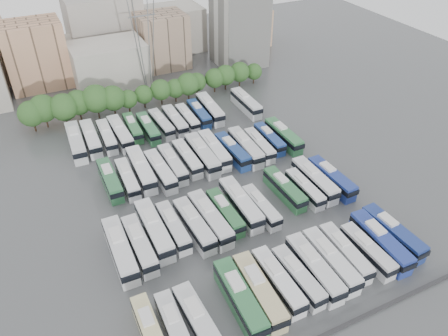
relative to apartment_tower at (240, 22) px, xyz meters
name	(u,v)px	position (x,y,z in m)	size (l,w,h in m)	color
ground	(220,199)	(-34.00, -58.00, -13.00)	(220.00, 220.00, 0.00)	#424447
parapet	(323,336)	(-34.00, -91.00, -12.75)	(56.00, 0.50, 0.50)	#2D2D30
tree_line	(134,94)	(-38.34, -15.92, -8.41)	(65.39, 8.11, 8.85)	black
city_buildings	(94,45)	(-41.46, 13.86, -5.13)	(102.00, 35.00, 20.00)	#9E998E
apartment_tower	(240,22)	(0.00, 0.00, 0.00)	(14.00, 14.00, 26.00)	silver
electricity_pylon	(143,26)	(-32.00, -8.00, 5.66)	(9.00, 6.91, 33.83)	slate
bus_r0_s0	(151,332)	(-55.45, -81.06, -11.26)	(2.57, 11.35, 3.55)	beige
bus_r0_s1	(175,329)	(-52.30, -82.10, -11.22)	(2.80, 11.59, 3.62)	silver
bus_r0_s2	(199,324)	(-49.03, -82.91, -11.04)	(3.36, 12.87, 4.00)	silver
bus_r0_s4	(240,298)	(-42.14, -81.67, -10.92)	(3.45, 13.58, 4.23)	#2F6E40
bus_r0_s5	(259,291)	(-39.01, -81.76, -10.95)	(3.53, 13.43, 4.18)	#C4B887
bus_r0_s6	(278,281)	(-35.45, -81.28, -11.10)	(2.70, 12.33, 3.87)	silver
bus_r0_s7	(298,277)	(-32.23, -81.83, -11.21)	(2.86, 11.67, 3.64)	silver
bus_r0_s8	(314,268)	(-29.12, -81.63, -10.99)	(3.18, 13.14, 4.10)	silver
bus_r0_s9	(330,261)	(-25.86, -81.45, -11.03)	(3.06, 12.85, 4.01)	silver
bus_r0_s10	(345,253)	(-22.64, -81.00, -11.17)	(3.08, 11.98, 3.73)	silver
bus_r0_s11	(367,251)	(-19.02, -82.21, -11.25)	(2.66, 11.41, 3.57)	silver
bus_r0_s12	(380,242)	(-15.97, -81.75, -10.97)	(3.31, 13.30, 4.14)	navy
bus_r0_s13	(393,233)	(-12.58, -81.06, -11.03)	(3.34, 12.91, 4.02)	navy
bus_r1_s0	(120,250)	(-55.26, -64.87, -10.90)	(3.18, 13.68, 4.28)	silver
bus_r1_s1	(140,245)	(-52.06, -64.95, -11.07)	(2.83, 12.55, 3.93)	silver
bus_r1_s2	(154,230)	(-48.81, -62.78, -10.90)	(3.00, 13.65, 4.28)	silver
bus_r1_s3	(173,227)	(-45.55, -63.28, -11.22)	(2.61, 11.60, 3.63)	silver
bus_r1_s4	(194,225)	(-42.16, -64.58, -11.05)	(3.31, 12.78, 3.98)	silver
bus_r1_s5	(210,219)	(-39.04, -64.40, -10.95)	(3.37, 13.41, 4.18)	silver
bus_r1_s6	(225,212)	(-35.81, -63.72, -11.24)	(2.58, 11.46, 3.59)	#2C673A
bus_r1_s7	(241,204)	(-32.33, -63.17, -10.94)	(3.09, 13.40, 4.19)	silver
bus_r1_s8	(261,207)	(-29.18, -65.20, -11.31)	(2.56, 10.99, 3.44)	silver
bus_r1_s10	(285,189)	(-22.56, -62.70, -11.17)	(2.89, 11.92, 3.72)	#2D693C
bus_r1_s11	(305,189)	(-18.93, -64.22, -11.33)	(2.39, 10.83, 3.40)	silver
bus_r1_s12	(315,180)	(-15.85, -63.06, -11.02)	(2.88, 12.90, 4.04)	silver
bus_r1_s13	(331,178)	(-12.45, -63.98, -11.07)	(3.17, 12.63, 3.94)	navy
bus_r2_s1	(110,180)	(-52.15, -45.29, -11.13)	(2.72, 12.16, 3.81)	#2E6C41
bus_r2_s2	(128,179)	(-48.90, -46.40, -11.22)	(2.82, 11.60, 3.62)	silver
bus_r2_s3	(141,169)	(-45.60, -44.90, -10.91)	(3.31, 13.66, 4.26)	silver
bus_r2_s4	(160,171)	(-42.21, -46.90, -11.07)	(3.14, 12.61, 3.93)	silver
bus_r2_s5	(173,164)	(-39.10, -45.64, -11.14)	(2.66, 12.07, 3.79)	silver
bus_r2_s6	(187,158)	(-35.57, -44.90, -11.19)	(2.60, 11.78, 3.69)	silver
bus_r2_s7	(202,155)	(-32.32, -45.43, -10.90)	(3.17, 13.69, 4.28)	silver
bus_r2_s8	(214,150)	(-29.18, -44.74, -11.01)	(3.23, 12.99, 4.05)	silver
bus_r2_s9	(232,151)	(-25.74, -46.63, -11.12)	(3.18, 12.28, 3.82)	navy
bus_r2_s10	(245,147)	(-22.55, -46.72, -10.98)	(3.29, 13.21, 4.12)	silver
bus_r2_s11	(259,145)	(-19.22, -47.00, -11.25)	(2.97, 11.46, 3.56)	silver
bus_r2_s12	(269,139)	(-15.84, -45.65, -11.29)	(2.66, 11.14, 3.48)	navy
bus_r2_s13	(283,136)	(-12.48, -46.24, -11.05)	(2.84, 12.68, 3.97)	#317241
bus_r3_s0	(76,142)	(-55.61, -28.56, -10.89)	(3.54, 13.81, 4.30)	silver
bus_r3_s1	(91,138)	(-52.25, -28.26, -11.03)	(3.13, 12.86, 4.01)	silver
bus_r3_s2	(107,136)	(-48.78, -28.78, -11.18)	(2.91, 11.87, 3.70)	white
bus_r3_s3	(120,133)	(-45.71, -29.04, -11.01)	(3.14, 13.02, 4.06)	silver
bus_r3_s4	(133,128)	(-42.33, -27.37, -11.31)	(2.74, 11.01, 3.43)	#31723E
bus_r3_s5	(148,128)	(-39.15, -29.35, -11.21)	(2.59, 11.62, 3.64)	#307144
bus_r3_s6	(161,124)	(-35.69, -28.72, -11.23)	(3.07, 11.58, 3.60)	silver
bus_r3_s7	(175,121)	(-32.30, -28.90, -11.16)	(2.65, 11.98, 3.76)	silver
bus_r3_s8	(187,118)	(-28.99, -28.67, -11.31)	(2.48, 11.02, 3.45)	silver
bus_r3_s9	(199,113)	(-25.62, -27.94, -11.25)	(2.89, 11.47, 3.57)	navy
bus_r3_s10	(210,109)	(-22.32, -27.34, -10.98)	(3.52, 13.27, 4.12)	silver
bus_r3_s13	(246,103)	(-12.64, -28.43, -11.02)	(2.92, 12.87, 4.03)	silver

